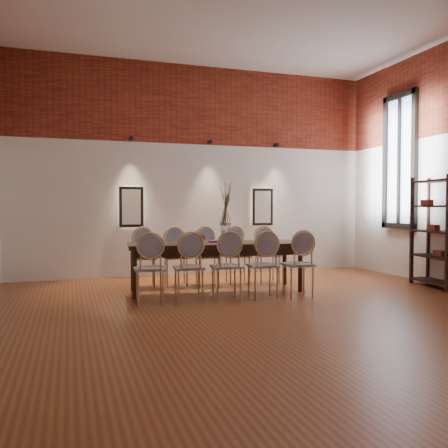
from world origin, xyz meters
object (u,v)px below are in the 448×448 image
object	(u,v)px
chair_near_e	(298,264)
shelving_rack	(438,232)
chair_near_b	(189,267)
vase	(226,233)
chair_far_c	(207,256)
book	(217,241)
chair_near_c	(226,266)
chair_far_a	(144,258)
chair_near_a	(150,269)
chair_far_e	(267,255)
chair_far_b	(176,257)
chair_near_d	(263,265)
dining_table	(216,267)
bowl	(198,237)
chair_far_d	(238,255)

from	to	relation	value
chair_near_e	shelving_rack	bearing A→B (deg)	6.39
chair_near_b	chair_near_e	bearing A→B (deg)	0.00
vase	shelving_rack	xyz separation A→B (m)	(3.37, -0.73, 0.00)
chair_far_c	book	xyz separation A→B (m)	(-0.02, -0.64, 0.30)
chair_near_c	chair_near_b	bearing A→B (deg)	-180.00
chair_far_a	shelving_rack	xyz separation A→B (m)	(4.52, -1.54, 0.43)
chair_near_a	vase	size ratio (longest dim) A/B	3.13
chair_near_b	chair_far_a	size ratio (longest dim) A/B	1.00
chair_near_e	chair_far_e	distance (m)	1.41
chair_far_b	vase	world-z (taller)	vase
chair_near_d	book	xyz separation A→B (m)	(-0.42, 0.81, 0.30)
chair_near_c	dining_table	bearing A→B (deg)	90.00
chair_near_b	chair_far_e	size ratio (longest dim) A/B	1.00
chair_far_a	bowl	distance (m)	1.14
chair_far_b	book	distance (m)	0.91
vase	shelving_rack	bearing A→B (deg)	-12.24
dining_table	chair_near_e	bearing A→B (deg)	-33.66
chair_far_d	chair_near_d	bearing A→B (deg)	90.00
chair_far_a	vase	world-z (taller)	vase
chair_near_b	chair_near_c	bearing A→B (deg)	0.00
vase	book	distance (m)	0.19
chair_near_a	chair_far_a	bearing A→B (deg)	90.00
chair_near_a	shelving_rack	world-z (taller)	shelving_rack
chair_near_c	chair_far_c	world-z (taller)	same
chair_far_a	chair_far_c	size ratio (longest dim) A/B	1.00
chair_far_e	chair_near_d	bearing A→B (deg)	69.42
chair_far_a	bowl	bearing A→B (deg)	135.38
chair_far_d	shelving_rack	size ratio (longest dim) A/B	0.52
chair_near_e	bowl	world-z (taller)	chair_near_e
chair_near_c	chair_far_c	distance (m)	1.41
chair_near_e	book	world-z (taller)	chair_near_e
chair_far_a	chair_far_d	distance (m)	1.59
chair_near_c	vase	xyz separation A→B (m)	(0.21, 0.69, 0.43)
vase	bowl	size ratio (longest dim) A/B	1.25
chair_near_d	chair_far_c	world-z (taller)	same
chair_near_d	chair_far_c	bearing A→B (deg)	110.58
chair_far_d	chair_far_e	world-z (taller)	same
chair_far_c	shelving_rack	xyz separation A→B (m)	(3.46, -1.45, 0.43)
chair_far_e	chair_near_e	bearing A→B (deg)	90.00
chair_near_a	chair_near_c	size ratio (longest dim) A/B	1.00
chair_far_a	chair_far_e	bearing A→B (deg)	-180.00
chair_near_e	chair_far_c	world-z (taller)	same
chair_far_b	chair_far_c	world-z (taller)	same
chair_far_a	book	world-z (taller)	chair_far_a
dining_table	shelving_rack	size ratio (longest dim) A/B	1.47
chair_far_c	vase	xyz separation A→B (m)	(0.09, -0.72, 0.43)
chair_near_a	chair_far_b	distance (m)	1.51
chair_near_d	chair_far_a	size ratio (longest dim) A/B	1.00
chair_far_c	book	size ratio (longest dim) A/B	3.62
chair_near_c	shelving_rack	distance (m)	3.61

